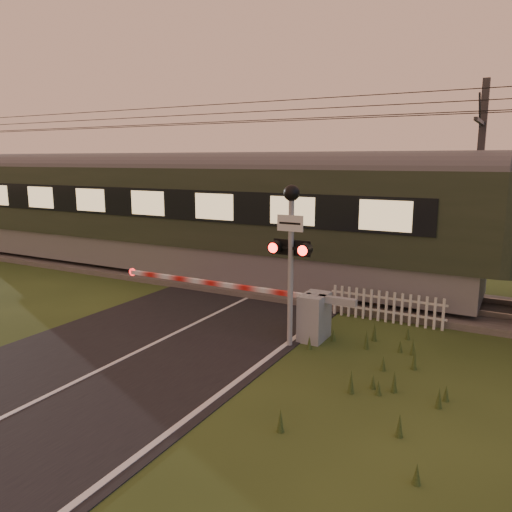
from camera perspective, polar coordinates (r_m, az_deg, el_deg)
The scene contains 8 objects.
ground at distance 11.90m, azimuth -12.70°, elevation -10.37°, with size 160.00×160.00×0.00m, color #293A16.
road at distance 11.72m, azimuth -13.39°, elevation -10.68°, with size 6.00×140.00×0.03m.
track_bed at distance 17.05m, azimuth 1.79°, elevation -3.31°, with size 140.00×3.40×0.39m.
overhead_wires at distance 16.58m, azimuth 1.91°, elevation 16.00°, with size 120.00×0.62×0.62m.
boom_gate at distance 12.23m, azimuth 5.33°, elevation -6.40°, with size 6.84×0.87×1.16m.
crossing_signal at distance 11.20m, azimuth 4.02°, elevation 2.17°, with size 0.95×0.37×3.73m.
picket_fence at distance 13.77m, azimuth 14.67°, elevation -5.63°, with size 3.08×0.07×0.84m.
catenary_mast at distance 17.06m, azimuth 24.00°, elevation 7.36°, with size 0.21×2.45×6.67m.
Camera 1 is at (7.41, -8.26, 4.28)m, focal length 35.00 mm.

